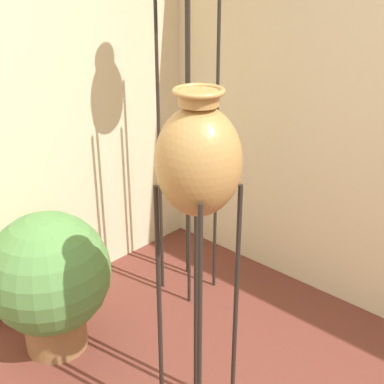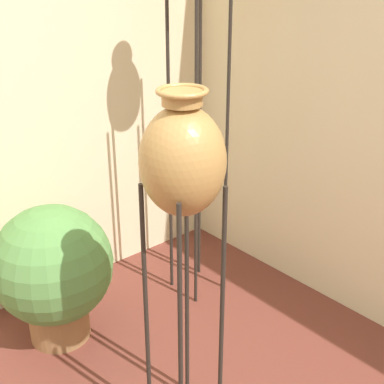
% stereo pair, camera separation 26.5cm
% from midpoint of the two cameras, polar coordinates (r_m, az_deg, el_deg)
% --- Properties ---
extents(vase_stand_medium, '(0.33, 0.33, 1.57)m').
position_cam_midpoint_polar(vase_stand_medium, '(2.02, 2.77, 2.72)').
color(vase_stand_medium, '#28231E').
rests_on(vase_stand_medium, ground_plane).
extents(potted_plant, '(0.66, 0.66, 0.80)m').
position_cam_midpoint_polar(potted_plant, '(2.98, -12.13, -8.15)').
color(potted_plant, olive).
rests_on(potted_plant, ground_plane).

